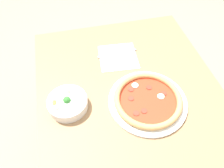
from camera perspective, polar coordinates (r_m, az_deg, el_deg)
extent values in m
plane|color=gray|center=(1.68, 2.92, -16.98)|extent=(8.00, 8.00, 0.00)
cube|color=#99724C|center=(1.03, 4.55, -1.76)|extent=(1.00, 0.85, 0.03)
cylinder|color=olive|center=(1.67, 11.35, 4.35)|extent=(0.06, 0.06, 0.72)
cylinder|color=olive|center=(1.58, -13.31, -0.02)|extent=(0.06, 0.06, 0.72)
cylinder|color=white|center=(0.98, 9.25, -4.54)|extent=(0.35, 0.35, 0.01)
torus|color=tan|center=(0.97, 9.39, -3.91)|extent=(0.30, 0.30, 0.03)
cylinder|color=red|center=(0.97, 9.32, -4.25)|extent=(0.27, 0.27, 0.01)
cylinder|color=#A83323|center=(1.01, 13.37, -2.39)|extent=(0.03, 0.03, 0.00)
cylinder|color=#A83323|center=(1.01, 9.65, -0.89)|extent=(0.03, 0.03, 0.00)
cylinder|color=#A83323|center=(0.94, 8.37, -6.95)|extent=(0.03, 0.03, 0.00)
cylinder|color=#A83323|center=(0.97, 4.97, -3.76)|extent=(0.03, 0.03, 0.00)
cylinder|color=#A83323|center=(0.93, 6.33, -7.60)|extent=(0.03, 0.03, 0.00)
cylinder|color=#A83323|center=(0.99, 4.79, -1.44)|extent=(0.03, 0.03, 0.00)
ellipsoid|color=silver|center=(1.01, 6.05, -0.30)|extent=(0.03, 0.03, 0.01)
ellipsoid|color=silver|center=(0.99, 12.65, -3.13)|extent=(0.03, 0.03, 0.01)
cylinder|color=white|center=(0.96, -11.47, -4.96)|extent=(0.17, 0.17, 0.05)
torus|color=white|center=(0.95, -11.65, -4.33)|extent=(0.17, 0.17, 0.01)
ellipsoid|color=tan|center=(0.93, -14.41, -6.28)|extent=(0.03, 0.04, 0.02)
ellipsoid|color=tan|center=(0.95, -15.47, -5.80)|extent=(0.04, 0.04, 0.02)
ellipsoid|color=tan|center=(0.96, -14.64, -4.02)|extent=(0.04, 0.03, 0.02)
ellipsoid|color=#998466|center=(0.97, -11.41, -2.22)|extent=(0.04, 0.04, 0.02)
sphere|color=#388433|center=(0.94, -11.73, -4.09)|extent=(0.03, 0.03, 0.03)
ellipsoid|color=yellow|center=(0.95, -14.80, -4.85)|extent=(0.04, 0.02, 0.02)
cube|color=white|center=(1.16, 1.66, 7.10)|extent=(0.21, 0.21, 0.00)
cube|color=silver|center=(1.14, 3.36, 6.50)|extent=(0.01, 0.13, 0.00)
cube|color=silver|center=(1.13, -1.20, 5.84)|extent=(0.00, 0.05, 0.00)
cube|color=silver|center=(1.12, -1.14, 5.69)|extent=(0.00, 0.05, 0.00)
cube|color=silver|center=(1.12, -1.09, 5.54)|extent=(0.00, 0.05, 0.00)
cube|color=silver|center=(1.12, -1.03, 5.39)|extent=(0.00, 0.05, 0.00)
cube|color=silver|center=(1.19, 4.34, 8.58)|extent=(0.01, 0.09, 0.01)
cube|color=silver|center=(1.16, -0.65, 7.64)|extent=(0.02, 0.13, 0.00)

